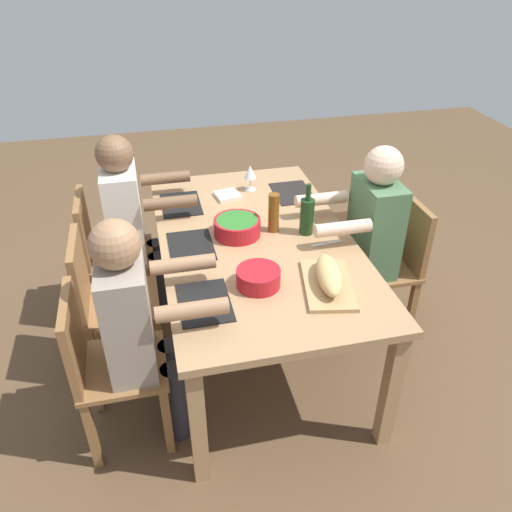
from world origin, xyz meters
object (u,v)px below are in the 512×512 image
(wine_bottle, at_px, (307,216))
(napkin_stack, at_px, (228,195))
(dining_table, at_px, (256,251))
(serving_bowl_greens, at_px, (237,226))
(serving_bowl_fruit, at_px, (258,277))
(diner_far_center, at_px, (367,232))
(chair_near_left, at_px, (106,250))
(chair_near_center, at_px, (104,298))
(bread_loaf, at_px, (329,275))
(chair_far_left, at_px, (360,220))
(chair_near_right, at_px, (103,362))
(cutting_board, at_px, (328,284))
(beer_bottle, at_px, (274,213))
(diner_near_right, at_px, (138,320))
(wine_glass, at_px, (250,173))
(diner_near_left, at_px, (132,216))
(chair_far_center, at_px, (392,259))

(wine_bottle, relative_size, napkin_stack, 2.07)
(dining_table, distance_m, serving_bowl_greens, 0.17)
(serving_bowl_fruit, bearing_deg, napkin_stack, 178.41)
(diner_far_center, height_order, chair_near_left, diner_far_center)
(diner_far_center, height_order, napkin_stack, diner_far_center)
(chair_near_center, relative_size, wine_bottle, 2.93)
(dining_table, relative_size, bread_loaf, 5.55)
(diner_far_center, height_order, chair_far_left, diner_far_center)
(chair_near_right, height_order, serving_bowl_fruit, chair_near_right)
(cutting_board, height_order, beer_bottle, beer_bottle)
(beer_bottle, bearing_deg, cutting_board, 11.71)
(diner_near_right, relative_size, beer_bottle, 5.45)
(chair_near_right, distance_m, serving_bowl_fruit, 0.81)
(chair_far_left, height_order, diner_near_right, diner_near_right)
(chair_near_left, xyz_separation_m, serving_bowl_greens, (0.42, 0.74, 0.31))
(chair_near_right, distance_m, cutting_board, 1.09)
(serving_bowl_fruit, relative_size, beer_bottle, 0.94)
(dining_table, distance_m, chair_far_left, 0.98)
(serving_bowl_fruit, distance_m, wine_glass, 1.03)
(chair_far_left, bearing_deg, diner_far_center, -20.60)
(dining_table, relative_size, chair_far_left, 2.09)
(chair_near_right, bearing_deg, wine_glass, 139.30)
(dining_table, bearing_deg, diner_near_left, -127.02)
(chair_far_left, xyz_separation_m, chair_near_right, (0.98, -1.66, 0.00))
(dining_table, height_order, chair_far_center, chair_far_center)
(chair_far_left, xyz_separation_m, chair_near_center, (0.49, -1.66, 0.00))
(diner_near_left, bearing_deg, napkin_stack, 93.59)
(chair_near_center, xyz_separation_m, serving_bowl_fruit, (0.41, 0.75, 0.31))
(chair_near_right, bearing_deg, chair_near_left, 180.00)
(chair_near_right, bearing_deg, serving_bowl_fruit, 95.78)
(cutting_board, relative_size, wine_bottle, 1.38)
(serving_bowl_fruit, bearing_deg, diner_near_right, -82.35)
(diner_near_left, height_order, diner_near_right, same)
(chair_near_left, height_order, beer_bottle, beer_bottle)
(serving_bowl_fruit, xyz_separation_m, napkin_stack, (-0.94, 0.03, -0.04))
(diner_far_center, xyz_separation_m, serving_bowl_greens, (-0.06, -0.74, 0.10))
(chair_far_center, height_order, beer_bottle, beer_bottle)
(chair_near_center, bearing_deg, diner_near_left, 159.40)
(chair_near_center, xyz_separation_m, beer_bottle, (-0.07, 0.95, 0.37))
(diner_far_center, height_order, wine_glass, diner_far_center)
(bread_loaf, bearing_deg, chair_near_right, -90.32)
(dining_table, bearing_deg, napkin_stack, -173.64)
(diner_far_center, height_order, chair_near_center, diner_far_center)
(chair_far_center, height_order, wine_bottle, wine_bottle)
(wine_bottle, relative_size, wine_glass, 1.75)
(chair_near_left, xyz_separation_m, beer_bottle, (0.42, 0.95, 0.37))
(dining_table, height_order, wine_glass, wine_glass)
(cutting_board, bearing_deg, wine_bottle, 174.02)
(diner_near_right, bearing_deg, napkin_stack, 149.83)
(chair_far_left, relative_size, serving_bowl_fruit, 4.10)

